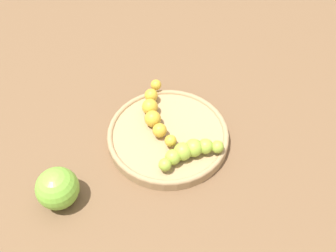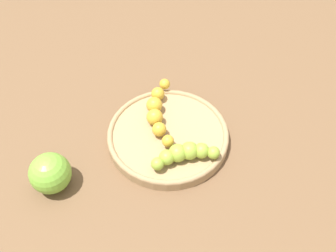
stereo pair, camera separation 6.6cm
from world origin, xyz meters
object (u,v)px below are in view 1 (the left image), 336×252
fruit_bowl (168,135)px  banana_green (189,151)px  apple_green (58,188)px  banana_spotted (155,112)px

fruit_bowl → banana_green: size_ratio=2.02×
fruit_bowl → banana_green: banana_green is taller
banana_green → apple_green: size_ratio=1.61×
fruit_bowl → banana_spotted: 0.05m
fruit_bowl → banana_spotted: size_ratio=1.39×
banana_spotted → fruit_bowl: bearing=112.6°
fruit_bowl → banana_green: (-0.04, 0.05, 0.02)m
banana_spotted → banana_green: bearing=112.4°
apple_green → banana_spotted: bearing=-129.1°
fruit_bowl → banana_spotted: (0.03, -0.04, 0.02)m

